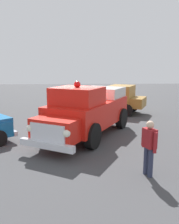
{
  "coord_description": "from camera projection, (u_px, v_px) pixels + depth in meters",
  "views": [
    {
      "loc": [
        0.16,
        -11.34,
        3.24
      ],
      "look_at": [
        0.73,
        -0.44,
        1.07
      ],
      "focal_mm": 38.04,
      "sensor_mm": 36.0,
      "label": 1
    }
  ],
  "objects": [
    {
      "name": "spectator_standing",
      "position": [
        149.0,
        144.0,
        6.92
      ],
      "size": [
        0.38,
        0.64,
        1.68
      ],
      "color": "#2D334C",
      "rests_on": "ground"
    },
    {
      "name": "parked_pickup",
      "position": [
        109.0,
        98.0,
        16.4
      ],
      "size": [
        5.1,
        3.72,
        1.9
      ],
      "color": "black",
      "rests_on": "ground"
    },
    {
      "name": "ground_plane",
      "position": [
        74.0,
        132.0,
        11.74
      ],
      "size": [
        60.0,
        60.0,
        0.0
      ],
      "primitive_type": "plane",
      "color": "#424244"
    },
    {
      "name": "vintage_fire_truck",
      "position": [
        87.0,
        110.0,
        10.9
      ],
      "size": [
        4.81,
        6.25,
        2.59
      ],
      "color": "black",
      "rests_on": "ground"
    }
  ]
}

